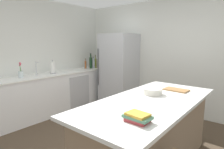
% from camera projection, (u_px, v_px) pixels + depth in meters
% --- Properties ---
extents(wall_rear, '(6.00, 0.10, 2.60)m').
position_uv_depth(wall_rear, '(173.00, 57.00, 4.32)').
color(wall_rear, silver).
rests_on(wall_rear, ground_plane).
extents(wall_left, '(0.10, 6.00, 2.60)m').
position_uv_depth(wall_left, '(24.00, 57.00, 4.15)').
color(wall_left, silver).
rests_on(wall_left, ground_plane).
extents(counter_run_left, '(0.65, 2.99, 0.92)m').
position_uv_depth(counter_run_left, '(60.00, 91.00, 4.53)').
color(counter_run_left, white).
rests_on(counter_run_left, ground_plane).
extents(kitchen_island, '(0.99, 2.22, 0.91)m').
position_uv_depth(kitchen_island, '(149.00, 133.00, 2.46)').
color(kitchen_island, '#8E755B').
rests_on(kitchen_island, ground_plane).
extents(refrigerator, '(0.80, 0.77, 1.84)m').
position_uv_depth(refrigerator, '(119.00, 70.00, 4.84)').
color(refrigerator, '#B7BABF').
rests_on(refrigerator, ground_plane).
extents(sink_faucet, '(0.15, 0.05, 0.30)m').
position_uv_depth(sink_faucet, '(36.00, 68.00, 4.06)').
color(sink_faucet, silver).
rests_on(sink_faucet, counter_run_left).
extents(flower_vase, '(0.09, 0.09, 0.31)m').
position_uv_depth(flower_vase, '(21.00, 73.00, 3.78)').
color(flower_vase, silver).
rests_on(flower_vase, counter_run_left).
extents(paper_towel_roll, '(0.14, 0.14, 0.31)m').
position_uv_depth(paper_towel_roll, '(53.00, 68.00, 4.31)').
color(paper_towel_roll, gray).
rests_on(paper_towel_roll, counter_run_left).
extents(syrup_bottle, '(0.07, 0.07, 0.29)m').
position_uv_depth(syrup_bottle, '(100.00, 63.00, 5.44)').
color(syrup_bottle, '#5B3319').
rests_on(syrup_bottle, counter_run_left).
extents(whiskey_bottle, '(0.08, 0.08, 0.32)m').
position_uv_depth(whiskey_bottle, '(99.00, 63.00, 5.36)').
color(whiskey_bottle, brown).
rests_on(whiskey_bottle, counter_run_left).
extents(olive_oil_bottle, '(0.06, 0.06, 0.36)m').
position_uv_depth(olive_oil_bottle, '(96.00, 63.00, 5.31)').
color(olive_oil_bottle, olive).
rests_on(olive_oil_bottle, counter_run_left).
extents(soda_bottle, '(0.07, 0.07, 0.31)m').
position_uv_depth(soda_bottle, '(93.00, 64.00, 5.23)').
color(soda_bottle, silver).
rests_on(soda_bottle, counter_run_left).
extents(wine_bottle, '(0.07, 0.07, 0.41)m').
position_uv_depth(wine_bottle, '(91.00, 62.00, 5.17)').
color(wine_bottle, '#19381E').
rests_on(wine_bottle, counter_run_left).
extents(vinegar_bottle, '(0.05, 0.05, 0.27)m').
position_uv_depth(vinegar_bottle, '(86.00, 64.00, 5.17)').
color(vinegar_bottle, '#994C23').
rests_on(vinegar_bottle, counter_run_left).
extents(cookbook_stack, '(0.25, 0.17, 0.08)m').
position_uv_depth(cookbook_stack, '(137.00, 117.00, 1.72)').
color(cookbook_stack, '#A83338').
rests_on(cookbook_stack, kitchen_island).
extents(mixing_bowl, '(0.27, 0.27, 0.08)m').
position_uv_depth(mixing_bowl, '(152.00, 91.00, 2.64)').
color(mixing_bowl, silver).
rests_on(mixing_bowl, kitchen_island).
extents(cutting_board, '(0.35, 0.22, 0.02)m').
position_uv_depth(cutting_board, '(176.00, 90.00, 2.86)').
color(cutting_board, '#9E7042').
rests_on(cutting_board, kitchen_island).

